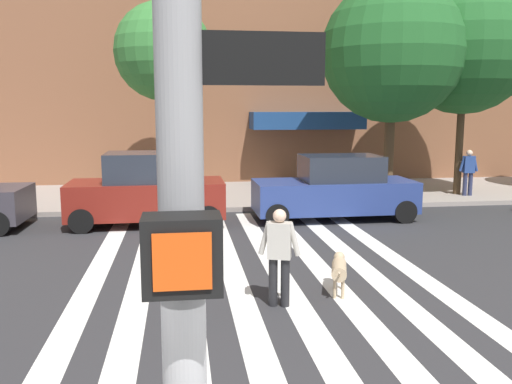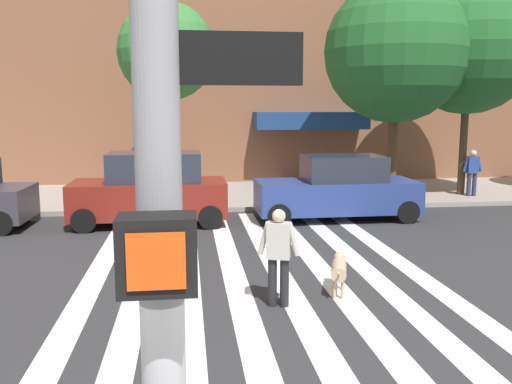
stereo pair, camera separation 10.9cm
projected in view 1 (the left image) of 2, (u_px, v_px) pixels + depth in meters
ground_plane at (220, 286)px, 10.04m from camera, size 160.00×160.00×0.00m
sidewalk_far at (200, 195)px, 19.95m from camera, size 80.00×6.00×0.15m
crosswalk_stripes at (261, 284)px, 10.14m from camera, size 6.75×13.68×0.01m
traffic_light_pole at (180, 36)px, 1.95m from camera, size 0.74×0.46×5.80m
parked_car_behind_first at (149, 190)px, 15.20m from camera, size 4.30×1.97×2.04m
parked_car_third_in_line at (336, 189)px, 15.95m from camera, size 4.71×1.93×1.89m
street_tree_nearest at (163, 53)px, 18.12m from camera, size 3.29×3.29×6.63m
street_tree_middle at (393, 52)px, 18.16m from camera, size 4.79×4.79×7.39m
street_tree_further at (465, 48)px, 19.06m from camera, size 4.67×4.67×7.56m
pedestrian_dog_walker at (279, 252)px, 8.89m from camera, size 0.70×0.34×1.64m
dog_on_leash at (339, 269)px, 9.60m from camera, size 0.48×1.10×0.65m
pedestrian_bystander at (468, 170)px, 19.34m from camera, size 0.71×0.27×1.64m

